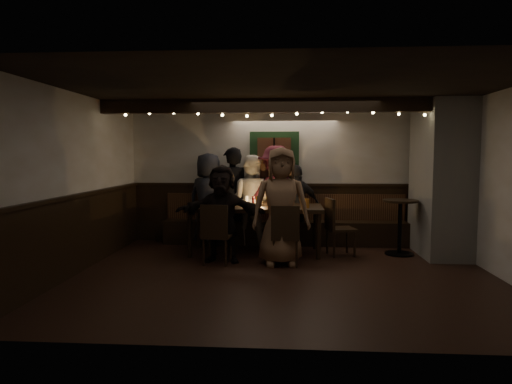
# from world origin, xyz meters

# --- Properties ---
(room) EXTENTS (6.02, 5.01, 2.62)m
(room) POSITION_xyz_m (1.07, 1.42, 1.07)
(room) COLOR black
(room) RESTS_ON ground
(dining_table) EXTENTS (2.31, 0.99, 1.00)m
(dining_table) POSITION_xyz_m (-0.50, 1.40, 0.75)
(dining_table) COLOR black
(dining_table) RESTS_ON ground
(chair_near_left) EXTENTS (0.47, 0.47, 0.95)m
(chair_near_left) POSITION_xyz_m (-1.04, 0.49, 0.54)
(chair_near_left) COLOR black
(chair_near_left) RESTS_ON ground
(chair_near_right) EXTENTS (0.44, 0.44, 0.94)m
(chair_near_right) POSITION_xyz_m (0.03, 0.48, 0.53)
(chair_near_right) COLOR black
(chair_near_right) RESTS_ON ground
(chair_end) EXTENTS (0.53, 0.53, 0.98)m
(chair_end) POSITION_xyz_m (0.88, 1.30, 0.55)
(chair_end) COLOR black
(chair_end) RESTS_ON ground
(high_top) EXTENTS (0.59, 0.59, 0.94)m
(high_top) POSITION_xyz_m (1.98, 1.45, 0.60)
(high_top) COLOR black
(high_top) RESTS_ON ground
(person_a) EXTENTS (0.98, 0.79, 1.74)m
(person_a) POSITION_xyz_m (-1.43, 2.12, 0.87)
(person_a) COLOR #1F222C
(person_a) RESTS_ON ground
(person_b) EXTENTS (0.79, 0.67, 1.84)m
(person_b) POSITION_xyz_m (-1.00, 2.17, 0.92)
(person_b) COLOR black
(person_b) RESTS_ON ground
(person_c) EXTENTS (0.99, 0.88, 1.70)m
(person_c) POSITION_xyz_m (-0.63, 2.17, 0.85)
(person_c) COLOR white
(person_c) RESTS_ON ground
(person_d) EXTENTS (1.36, 1.01, 1.87)m
(person_d) POSITION_xyz_m (-0.16, 2.14, 0.94)
(person_d) COLOR #41131D
(person_d) RESTS_ON ground
(person_e) EXTENTS (0.97, 0.68, 1.52)m
(person_e) POSITION_xyz_m (0.24, 2.07, 0.76)
(person_e) COLOR #26262A
(person_e) RESTS_ON ground
(person_f) EXTENTS (1.47, 0.56, 1.55)m
(person_f) POSITION_xyz_m (-0.99, 0.75, 0.78)
(person_f) COLOR black
(person_f) RESTS_ON ground
(person_g) EXTENTS (0.94, 0.66, 1.83)m
(person_g) POSITION_xyz_m (-0.04, 0.59, 0.91)
(person_g) COLOR #856044
(person_g) RESTS_ON ground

